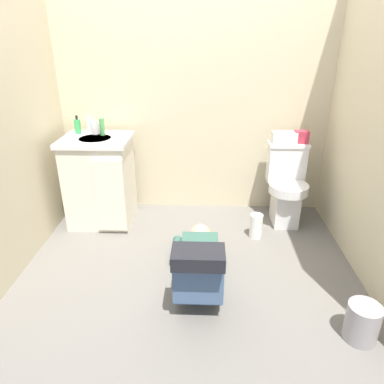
{
  "coord_description": "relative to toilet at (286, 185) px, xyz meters",
  "views": [
    {
      "loc": [
        0.11,
        -2.33,
        1.66
      ],
      "look_at": [
        0.01,
        0.36,
        0.45
      ],
      "focal_mm": 33.27,
      "sensor_mm": 36.0,
      "label": 1
    }
  ],
  "objects": [
    {
      "name": "person_plumber",
      "position": [
        -0.79,
        -0.98,
        -0.19
      ],
      "size": [
        0.39,
        1.06,
        0.52
      ],
      "color": "#33594C",
      "rests_on": "ground_plane"
    },
    {
      "name": "toilet",
      "position": [
        0.0,
        0.0,
        0.0
      ],
      "size": [
        0.36,
        0.46,
        0.75
      ],
      "color": "silver",
      "rests_on": "ground_plane"
    },
    {
      "name": "wall_back",
      "position": [
        -0.87,
        0.33,
        0.83
      ],
      "size": [
        2.68,
        0.08,
        2.4
      ],
      "primitive_type": "cube",
      "color": "beige",
      "rests_on": "ground_plane"
    },
    {
      "name": "faucet",
      "position": [
        -1.72,
        0.09,
        0.5
      ],
      "size": [
        0.02,
        0.02,
        0.1
      ],
      "primitive_type": "cylinder",
      "color": "silver",
      "rests_on": "vanity_cabinet"
    },
    {
      "name": "bottle_clear",
      "position": [
        -1.81,
        0.08,
        0.53
      ],
      "size": [
        0.04,
        0.04,
        0.16
      ],
      "primitive_type": "cylinder",
      "color": "silver",
      "rests_on": "vanity_cabinet"
    },
    {
      "name": "toiletry_bag",
      "position": [
        0.1,
        0.09,
        0.44
      ],
      "size": [
        0.12,
        0.09,
        0.11
      ],
      "primitive_type": "cube",
      "color": "#B22D3F",
      "rests_on": "toilet"
    },
    {
      "name": "tissue_box",
      "position": [
        -0.05,
        0.09,
        0.43
      ],
      "size": [
        0.22,
        0.11,
        0.1
      ],
      "primitive_type": "cube",
      "color": "silver",
      "rests_on": "toilet"
    },
    {
      "name": "trash_can",
      "position": [
        0.17,
        -1.45,
        -0.25
      ],
      "size": [
        0.19,
        0.19,
        0.24
      ],
      "primitive_type": "cylinder",
      "color": "gray",
      "rests_on": "ground_plane"
    },
    {
      "name": "soap_dispenser",
      "position": [
        -1.91,
        0.07,
        0.52
      ],
      "size": [
        0.06,
        0.06,
        0.17
      ],
      "color": "green",
      "rests_on": "vanity_cabinet"
    },
    {
      "name": "vanity_cabinet",
      "position": [
        -1.72,
        -0.06,
        0.05
      ],
      "size": [
        0.6,
        0.53,
        0.82
      ],
      "color": "beige",
      "rests_on": "ground_plane"
    },
    {
      "name": "bottle_green",
      "position": [
        -1.68,
        0.03,
        0.53
      ],
      "size": [
        0.04,
        0.04,
        0.15
      ],
      "primitive_type": "cylinder",
      "color": "#4B9C51",
      "rests_on": "vanity_cabinet"
    },
    {
      "name": "paper_towel_roll",
      "position": [
        -0.3,
        -0.32,
        -0.26
      ],
      "size": [
        0.11,
        0.11,
        0.22
      ],
      "primitive_type": "cylinder",
      "color": "white",
      "rests_on": "ground_plane"
    },
    {
      "name": "bottle_white",
      "position": [
        -1.75,
        0.06,
        0.52
      ],
      "size": [
        0.05,
        0.05,
        0.13
      ],
      "primitive_type": "cylinder",
      "color": "white",
      "rests_on": "vanity_cabinet"
    },
    {
      "name": "ground_plane",
      "position": [
        -0.87,
        -0.73,
        -0.39
      ],
      "size": [
        3.02,
        3.04,
        0.04
      ],
      "primitive_type": "cube",
      "color": "#68645E"
    }
  ]
}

